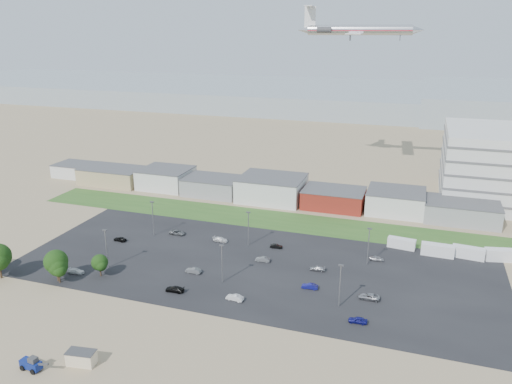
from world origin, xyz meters
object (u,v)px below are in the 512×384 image
at_px(portable_shed, 81,358).
at_px(parked_car_7, 263,259).
at_px(parked_car_3, 175,289).
at_px(airliner, 359,30).
at_px(parked_car_4, 193,270).
at_px(parked_car_1, 310,286).
at_px(parked_car_2, 358,320).
at_px(parked_car_9, 177,232).
at_px(parked_car_13, 235,298).
at_px(parked_car_5, 120,239).
at_px(parked_car_10, 76,271).
at_px(parked_car_12, 317,268).
at_px(telehandler, 31,363).
at_px(box_trailer_a, 402,243).
at_px(parked_car_11, 276,246).
at_px(parked_car_6, 220,240).
at_px(parked_car_0, 369,297).
at_px(parked_car_8, 377,258).

distance_m(portable_shed, parked_car_7, 52.85).
relative_size(portable_shed, parked_car_3, 1.16).
xyz_separation_m(airliner, parked_car_4, (-24.12, -97.07, -56.13)).
height_order(parked_car_1, parked_car_4, parked_car_4).
bearing_deg(parked_car_2, parked_car_7, -129.64).
bearing_deg(parked_car_3, parked_car_9, -155.21).
relative_size(parked_car_7, parked_car_13, 0.95).
distance_m(airliner, parked_car_5, 115.22).
xyz_separation_m(parked_car_7, parked_car_10, (-41.38, -20.81, -0.03)).
xyz_separation_m(parked_car_4, parked_car_12, (28.53, 10.92, -0.09)).
distance_m(telehandler, parked_car_12, 66.44).
height_order(portable_shed, box_trailer_a, box_trailer_a).
height_order(airliner, parked_car_11, airliner).
relative_size(parked_car_4, parked_car_12, 1.03).
xyz_separation_m(parked_car_3, parked_car_10, (-27.12, 0.38, -0.05)).
xyz_separation_m(portable_shed, parked_car_4, (3.74, 38.24, -0.64)).
bearing_deg(telehandler, parked_car_6, 86.70).
bearing_deg(parked_car_3, parked_car_0, 102.85).
bearing_deg(parked_car_13, parked_car_2, 95.08).
height_order(parked_car_3, parked_car_8, parked_car_3).
xyz_separation_m(parked_car_3, parked_car_8, (42.05, 31.03, -0.02)).
distance_m(parked_car_3, parked_car_13, 14.34).
height_order(airliner, parked_car_2, airliner).
bearing_deg(parked_car_11, parked_car_0, -130.76).
bearing_deg(parked_car_0, airliner, -170.09).
height_order(parked_car_5, parked_car_12, parked_car_5).
bearing_deg(parked_car_10, parked_car_1, -84.02).
height_order(parked_car_6, parked_car_13, parked_car_13).
bearing_deg(parked_car_2, parked_car_9, -120.06).
xyz_separation_m(parked_car_2, parked_car_8, (0.81, 30.60, -0.02)).
height_order(parked_car_4, parked_car_5, parked_car_4).
bearing_deg(airliner, parked_car_11, -100.29).
bearing_deg(parked_car_8, parked_car_11, 92.94).
relative_size(parked_car_1, parked_car_12, 0.97).
bearing_deg(parked_car_4, parked_car_9, -143.34).
xyz_separation_m(parked_car_7, parked_car_11, (0.96, 9.06, -0.07)).
bearing_deg(parked_car_11, box_trailer_a, -76.13).
distance_m(parked_car_3, parked_car_5, 34.83).
bearing_deg(parked_car_10, parked_car_6, -46.84).
height_order(telehandler, parked_car_10, telehandler).
bearing_deg(parked_car_11, parked_car_5, 97.52).
relative_size(parked_car_2, parked_car_10, 0.93).
bearing_deg(parked_car_9, airliner, -25.98).
xyz_separation_m(box_trailer_a, parked_car_11, (-32.40, -11.00, -0.83)).
height_order(parked_car_7, parked_car_10, parked_car_7).
relative_size(telehandler, parked_car_10, 1.55).
distance_m(telehandler, parked_car_1, 59.29).
height_order(parked_car_9, parked_car_13, parked_car_13).
height_order(parked_car_8, parked_car_11, parked_car_8).
height_order(box_trailer_a, parked_car_2, box_trailer_a).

